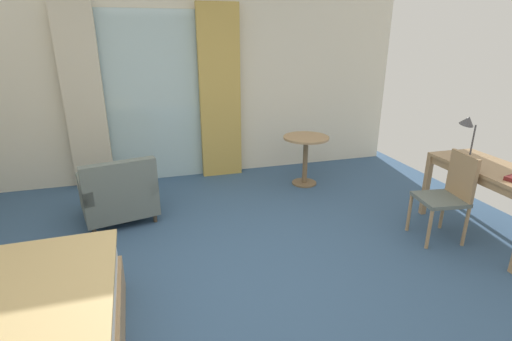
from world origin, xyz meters
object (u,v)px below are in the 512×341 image
Objects in this scene: armchair_by_window at (119,195)px; round_cafe_table at (306,149)px; desk_chair at (448,193)px; desk_lamp at (468,128)px; writing_desk at (495,177)px.

round_cafe_table is at bearing 9.88° from armchair_by_window.
desk_chair is 3.62m from armchair_by_window.
desk_lamp reaches higher than round_cafe_table.
round_cafe_table is at bearing 113.04° from desk_chair.
writing_desk is 1.89× the size of round_cafe_table.
armchair_by_window is at bearing 158.07° from writing_desk.
writing_desk is at bearing -12.48° from desk_chair.
desk_chair is (-0.46, 0.10, -0.16)m from writing_desk.
writing_desk is at bearing -80.08° from desk_lamp.
round_cafe_table is (2.53, 0.44, 0.21)m from armchair_by_window.
writing_desk is 4.09m from armchair_by_window.
writing_desk reaches higher than round_cafe_table.
desk_lamp is (-0.07, 0.38, 0.43)m from writing_desk.
armchair_by_window is 2.58m from round_cafe_table.
round_cafe_table is at bearing 126.84° from desk_lamp.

